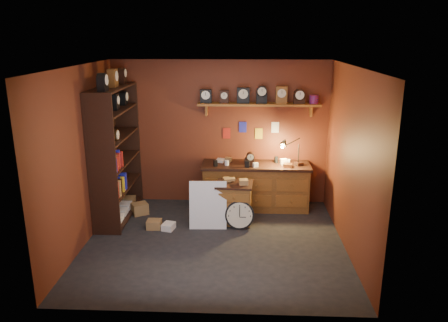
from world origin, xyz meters
TOP-DOWN VIEW (x-y plane):
  - floor at (0.00, 0.00)m, footprint 4.00×4.00m
  - room_shell at (0.04, 0.11)m, footprint 4.02×3.62m
  - shelving_unit at (-1.79, 0.98)m, footprint 0.47×1.60m
  - workbench at (0.67, 1.47)m, footprint 1.97×0.66m
  - low_cabinet at (0.29, 0.81)m, footprint 0.65×0.56m
  - big_round_clock at (0.38, 0.54)m, footprint 0.49×0.16m
  - white_panel at (-0.14, 0.56)m, footprint 0.62×0.19m
  - mini_fridge at (0.05, 1.39)m, footprint 0.62×0.64m
  - floor_box_a at (-1.04, 0.48)m, footprint 0.24×0.20m
  - floor_box_b at (-0.80, 0.44)m, footprint 0.23×0.26m
  - floor_box_c at (-1.42, 1.07)m, footprint 0.35×0.33m

SIDE VIEW (x-z plane):
  - floor at x=0.00m, z-range 0.00..0.00m
  - white_panel at x=-0.14m, z-range -0.41..0.41m
  - floor_box_b at x=-0.80m, z-range 0.00..0.11m
  - floor_box_a at x=-1.04m, z-range 0.00..0.15m
  - floor_box_c at x=-1.42m, z-range 0.00..0.20m
  - big_round_clock at x=0.38m, z-range -0.01..0.48m
  - mini_fridge at x=0.05m, z-range 0.00..0.53m
  - low_cabinet at x=0.29m, z-range -0.01..0.78m
  - workbench at x=0.67m, z-range -0.21..1.15m
  - shelving_unit at x=-1.79m, z-range -0.03..2.54m
  - room_shell at x=0.04m, z-range 0.37..3.08m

